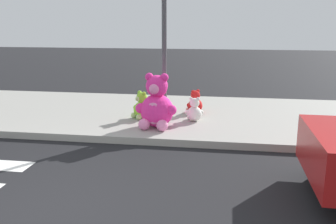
{
  "coord_description": "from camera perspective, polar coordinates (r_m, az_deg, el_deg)",
  "views": [
    {
      "loc": [
        2.37,
        -3.8,
        2.37
      ],
      "look_at": [
        1.21,
        3.6,
        0.55
      ],
      "focal_mm": 39.6,
      "sensor_mm": 36.0,
      "label": 1
    }
  ],
  "objects": [
    {
      "name": "ground_plane",
      "position": [
        5.06,
        -21.0,
        -15.24
      ],
      "size": [
        60.0,
        60.0,
        0.0
      ],
      "primitive_type": "plane",
      "color": "black"
    },
    {
      "name": "sidewalk",
      "position": [
        9.58,
        -5.67,
        -0.26
      ],
      "size": [
        28.0,
        4.4,
        0.15
      ],
      "primitive_type": "cube",
      "color": "#9E9B93",
      "rests_on": "ground_plane"
    },
    {
      "name": "sign_pole",
      "position": [
        8.32,
        -0.58,
        10.07
      ],
      "size": [
        0.56,
        0.11,
        3.2
      ],
      "color": "#4C4C51",
      "rests_on": "sidewalk"
    },
    {
      "name": "plush_pink_large",
      "position": [
        7.94,
        -1.78,
        0.93
      ],
      "size": [
        0.91,
        0.81,
        1.18
      ],
      "color": "#F22D93",
      "rests_on": "sidewalk"
    },
    {
      "name": "plush_red",
      "position": [
        9.31,
        4.15,
        1.32
      ],
      "size": [
        0.42,
        0.42,
        0.59
      ],
      "color": "red",
      "rests_on": "sidewalk"
    },
    {
      "name": "plush_lime",
      "position": [
        8.77,
        -4.14,
        0.71
      ],
      "size": [
        0.46,
        0.46,
        0.65
      ],
      "color": "#8CD133",
      "rests_on": "sidewalk"
    },
    {
      "name": "plush_white",
      "position": [
        8.53,
        4.07,
        0.1
      ],
      "size": [
        0.43,
        0.39,
        0.56
      ],
      "color": "white",
      "rests_on": "sidewalk"
    }
  ]
}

